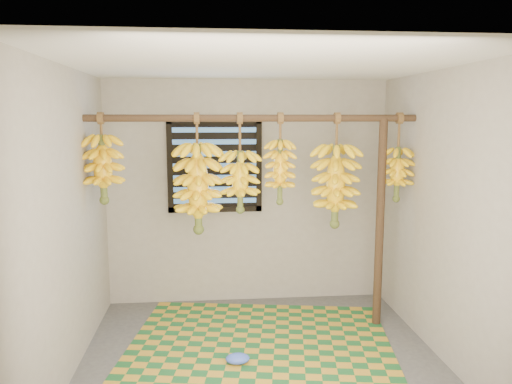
{
  "coord_description": "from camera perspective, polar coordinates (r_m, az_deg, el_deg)",
  "views": [
    {
      "loc": [
        -0.42,
        -3.81,
        2.01
      ],
      "look_at": [
        0.0,
        0.55,
        1.35
      ],
      "focal_mm": 35.0,
      "sensor_mm": 36.0,
      "label": 1
    }
  ],
  "objects": [
    {
      "name": "hanging_pole",
      "position": [
        4.53,
        -0.18,
        8.44
      ],
      "size": [
        3.0,
        0.06,
        0.06
      ],
      "primitive_type": "cylinder",
      "rotation": [
        0.0,
        1.57,
        0.0
      ],
      "color": "#482F1D",
      "rests_on": "wall_left"
    },
    {
      "name": "window",
      "position": [
        5.31,
        -4.73,
        3.03
      ],
      "size": [
        1.0,
        0.04,
        1.0
      ],
      "color": "black",
      "rests_on": "wall_back"
    },
    {
      "name": "wall_right",
      "position": [
        4.35,
        20.94,
        -2.75
      ],
      "size": [
        0.01,
        3.0,
        2.4
      ],
      "primitive_type": "cube",
      "color": "gray",
      "rests_on": "floor"
    },
    {
      "name": "ceiling",
      "position": [
        3.85,
        0.81,
        14.45
      ],
      "size": [
        3.0,
        3.0,
        0.01
      ],
      "primitive_type": "cube",
      "color": "silver",
      "rests_on": "wall_back"
    },
    {
      "name": "banana_bunch_a",
      "position": [
        4.63,
        -17.09,
        2.56
      ],
      "size": [
        0.34,
        0.34,
        0.8
      ],
      "color": "brown",
      "rests_on": "hanging_pole"
    },
    {
      "name": "banana_bunch_d",
      "position": [
        4.58,
        2.76,
        2.35
      ],
      "size": [
        0.29,
        0.29,
        0.84
      ],
      "color": "brown",
      "rests_on": "hanging_pole"
    },
    {
      "name": "banana_bunch_f",
      "position": [
        4.87,
        15.83,
        2.01
      ],
      "size": [
        0.29,
        0.29,
        0.83
      ],
      "color": "brown",
      "rests_on": "hanging_pole"
    },
    {
      "name": "banana_bunch_c",
      "position": [
        4.56,
        -1.83,
        1.22
      ],
      "size": [
        0.35,
        0.35,
        0.91
      ],
      "color": "brown",
      "rests_on": "hanging_pole"
    },
    {
      "name": "woven_mat",
      "position": [
        4.66,
        0.49,
        -16.93
      ],
      "size": [
        2.58,
        2.2,
        0.01
      ],
      "primitive_type": "cube",
      "rotation": [
        0.0,
        0.0,
        -0.16
      ],
      "color": "#1B5D29",
      "rests_on": "floor"
    },
    {
      "name": "banana_bunch_e",
      "position": [
        4.71,
        9.07,
        0.7
      ],
      "size": [
        0.42,
        0.42,
        1.06
      ],
      "color": "brown",
      "rests_on": "hanging_pole"
    },
    {
      "name": "banana_bunch_b",
      "position": [
        4.56,
        -6.66,
        0.45
      ],
      "size": [
        0.4,
        0.4,
        1.08
      ],
      "color": "brown",
      "rests_on": "hanging_pole"
    },
    {
      "name": "support_post",
      "position": [
        4.9,
        13.97,
        -3.59
      ],
      "size": [
        0.08,
        0.08,
        2.0
      ],
      "primitive_type": "cylinder",
      "color": "#482F1D",
      "rests_on": "floor"
    },
    {
      "name": "floor",
      "position": [
        4.33,
        0.74,
        -19.16
      ],
      "size": [
        3.0,
        3.0,
        0.01
      ],
      "primitive_type": "cube",
      "color": "#484848",
      "rests_on": "ground"
    },
    {
      "name": "wall_left",
      "position": [
        4.04,
        -20.98,
        -3.56
      ],
      "size": [
        0.01,
        3.0,
        2.4
      ],
      "primitive_type": "cube",
      "color": "gray",
      "rests_on": "floor"
    },
    {
      "name": "wall_back",
      "position": [
        5.39,
        -0.98,
        -0.07
      ],
      "size": [
        3.0,
        0.01,
        2.4
      ],
      "primitive_type": "cube",
      "color": "gray",
      "rests_on": "floor"
    },
    {
      "name": "plastic_bag",
      "position": [
        4.31,
        -2.11,
        -18.49
      ],
      "size": [
        0.2,
        0.15,
        0.08
      ],
      "primitive_type": "ellipsoid",
      "rotation": [
        0.0,
        0.0,
        -0.01
      ],
      "color": "blue",
      "rests_on": "woven_mat"
    }
  ]
}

